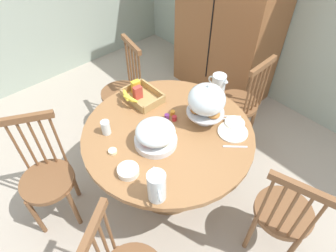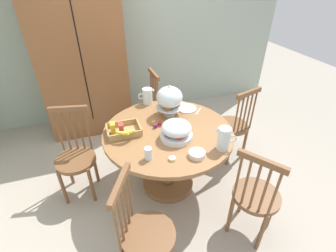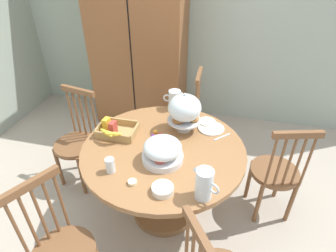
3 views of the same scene
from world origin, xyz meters
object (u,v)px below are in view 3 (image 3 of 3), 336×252
Objects in this scene: china_plate_small at (207,122)px; wooden_armoire at (139,48)px; windsor_chair_far_side at (184,116)px; dining_table at (164,167)px; milk_pitcher at (175,101)px; butter_dish at (132,182)px; pastry_stand_with_dome at (185,109)px; cereal_basket at (115,130)px; drinking_glass at (110,165)px; fruit_platter_covered at (162,151)px; orange_juice_pitcher at (204,185)px; china_plate_large at (211,128)px; windsor_chair_facing_door at (276,174)px; windsor_chair_host_seat at (78,143)px; windsor_chair_near_window at (61,252)px; cereal_bowl at (163,189)px.

wooden_armoire is at bearing 131.78° from china_plate_small.
dining_table is at bearing -89.33° from windsor_chair_far_side.
milk_pitcher is (0.65, -0.91, -0.16)m from wooden_armoire.
windsor_chair_far_side reaches higher than butter_dish.
pastry_stand_with_dome is 1.09× the size of cereal_basket.
china_plate_small is 2.50× the size of butter_dish.
butter_dish is (0.32, -0.49, -0.03)m from cereal_basket.
drinking_glass is (-0.27, -1.28, 0.34)m from windsor_chair_far_side.
dining_table is (0.69, -1.51, -0.44)m from wooden_armoire.
fruit_platter_covered is (0.04, -1.08, 0.37)m from windsor_chair_far_side.
china_plate_small is at bearing 95.44° from orange_juice_pitcher.
dining_table is 0.52m from china_plate_large.
drinking_glass is at bearing -147.70° from fruit_platter_covered.
windsor_chair_facing_door is 0.65m from china_plate_large.
china_plate_small is (0.71, 0.34, -0.03)m from cereal_basket.
wooden_armoire is 1.42m from windsor_chair_host_seat.
drinking_glass is (-0.24, -0.95, -0.03)m from milk_pitcher.
wooden_armoire is 2.40m from windsor_chair_near_window.
butter_dish is (-1.01, -0.65, 0.30)m from windsor_chair_facing_door.
china_plate_large is 0.92m from drinking_glass.
cereal_basket is at bearing -154.15° from china_plate_small.
milk_pitcher is at bearing 158.74° from windsor_chair_facing_door.
windsor_chair_far_side is at bearing 83.59° from milk_pitcher.
dining_table is at bearing -124.28° from china_plate_small.
windsor_chair_facing_door reaches higher than dining_table.
cereal_basket is (-0.38, -0.53, -0.04)m from milk_pitcher.
wooden_armoire reaches higher than windsor_chair_facing_door.
windsor_chair_near_window is 0.61m from butter_dish.
wooden_armoire is 1.91m from drinking_glass.
china_plate_small is at bearing -29.25° from milk_pitcher.
windsor_chair_host_seat is at bearing -174.26° from china_plate_large.
china_plate_small is at bearing -60.28° from windsor_chair_far_side.
cereal_bowl reaches higher than butter_dish.
wooden_armoire reaches higher than butter_dish.
orange_juice_pitcher is at bearing -39.41° from fruit_platter_covered.
windsor_chair_near_window is at bearing -103.98° from windsor_chair_far_side.
orange_juice_pitcher reaches higher than cereal_basket.
wooden_armoire is 1.81m from fruit_platter_covered.
orange_juice_pitcher is 0.76m from china_plate_large.
dining_table is 0.51m from drinking_glass.
windsor_chair_near_window is 1.32m from pastry_stand_with_dome.
drinking_glass is (-0.32, -0.20, -0.03)m from fruit_platter_covered.
milk_pitcher is 1.77× the size of drinking_glass.
butter_dish is (-0.43, -0.76, 0.01)m from china_plate_large.
windsor_chair_far_side is at bearing 105.50° from orange_juice_pitcher.
orange_juice_pitcher is at bearing -69.62° from pastry_stand_with_dome.
wooden_armoire is 17.82× the size of drinking_glass.
cereal_basket is (0.48, -0.14, 0.33)m from windsor_chair_host_seat.
windsor_chair_near_window reaches higher than fruit_platter_covered.
cereal_basket is at bearing 108.74° from drinking_glass.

